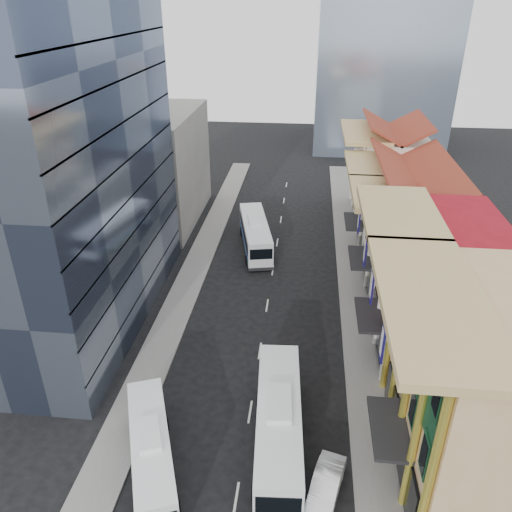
# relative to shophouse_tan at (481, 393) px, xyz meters

# --- Properties ---
(sidewalk_right) EXTENTS (3.00, 90.00, 0.15)m
(sidewalk_right) POSITION_rel_shophouse_tan_xyz_m (-5.50, 17.00, -5.92)
(sidewalk_right) COLOR slate
(sidewalk_right) RESTS_ON ground
(sidewalk_left) EXTENTS (3.00, 90.00, 0.15)m
(sidewalk_left) POSITION_rel_shophouse_tan_xyz_m (-22.50, 17.00, -5.92)
(sidewalk_left) COLOR slate
(sidewalk_left) RESTS_ON ground
(shophouse_tan) EXTENTS (8.00, 14.00, 12.00)m
(shophouse_tan) POSITION_rel_shophouse_tan_xyz_m (0.00, 0.00, 0.00)
(shophouse_tan) COLOR tan
(shophouse_tan) RESTS_ON ground
(shophouse_red) EXTENTS (8.00, 10.00, 12.00)m
(shophouse_red) POSITION_rel_shophouse_tan_xyz_m (0.00, 12.00, 0.00)
(shophouse_red) COLOR maroon
(shophouse_red) RESTS_ON ground
(shophouse_cream_near) EXTENTS (8.00, 9.00, 10.00)m
(shophouse_cream_near) POSITION_rel_shophouse_tan_xyz_m (0.00, 21.50, -1.00)
(shophouse_cream_near) COLOR beige
(shophouse_cream_near) RESTS_ON ground
(shophouse_cream_mid) EXTENTS (8.00, 9.00, 10.00)m
(shophouse_cream_mid) POSITION_rel_shophouse_tan_xyz_m (0.00, 30.50, -1.00)
(shophouse_cream_mid) COLOR beige
(shophouse_cream_mid) RESTS_ON ground
(shophouse_cream_far) EXTENTS (8.00, 12.00, 11.00)m
(shophouse_cream_far) POSITION_rel_shophouse_tan_xyz_m (0.00, 41.00, -0.50)
(shophouse_cream_far) COLOR beige
(shophouse_cream_far) RESTS_ON ground
(office_tower) EXTENTS (12.00, 26.00, 30.00)m
(office_tower) POSITION_rel_shophouse_tan_xyz_m (-31.00, 14.00, 9.00)
(office_tower) COLOR #374157
(office_tower) RESTS_ON ground
(office_block_far) EXTENTS (10.00, 18.00, 14.00)m
(office_block_far) POSITION_rel_shophouse_tan_xyz_m (-30.00, 37.00, 1.00)
(office_block_far) COLOR gray
(office_block_far) RESTS_ON ground
(bus_left_near) EXTENTS (5.88, 10.34, 3.26)m
(bus_left_near) POSITION_rel_shophouse_tan_xyz_m (-19.50, -2.50, -4.37)
(bus_left_near) COLOR white
(bus_left_near) RESTS_ON ground
(bus_left_far) EXTENTS (5.27, 12.28, 3.83)m
(bus_left_far) POSITION_rel_shophouse_tan_xyz_m (-16.48, 29.12, -4.08)
(bus_left_far) COLOR silver
(bus_left_far) RESTS_ON ground
(bus_right) EXTENTS (3.69, 12.52, 3.96)m
(bus_right) POSITION_rel_shophouse_tan_xyz_m (-11.80, 0.23, -4.02)
(bus_right) COLOR white
(bus_right) RESTS_ON ground
(sedan_right) EXTENTS (2.68, 4.80, 1.50)m
(sedan_right) POSITION_rel_shophouse_tan_xyz_m (-8.72, -3.12, -5.25)
(sedan_right) COLOR white
(sedan_right) RESTS_ON ground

